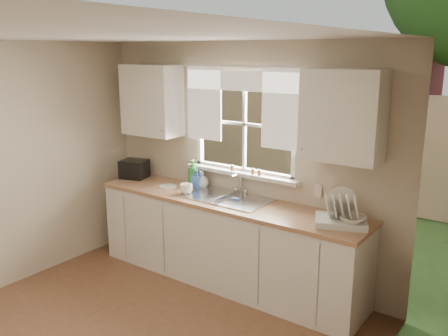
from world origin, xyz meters
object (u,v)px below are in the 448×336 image
Objects in this scene: cup at (186,189)px; soap_bottle_a at (193,173)px; dish_rack at (341,216)px; black_appliance at (134,169)px.

soap_bottle_a is at bearing 132.43° from cup.
soap_bottle_a is 2.23× the size of cup.
dish_rack is 1.81× the size of black_appliance.
soap_bottle_a reaches higher than dish_rack.
soap_bottle_a is 0.31m from cup.
dish_rack is at bearing -4.58° from soap_bottle_a.
soap_bottle_a reaches higher than cup.
dish_rack is 3.87× the size of cup.
dish_rack is 1.83m from soap_bottle_a.
cup is at bearing -176.78° from dish_rack.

